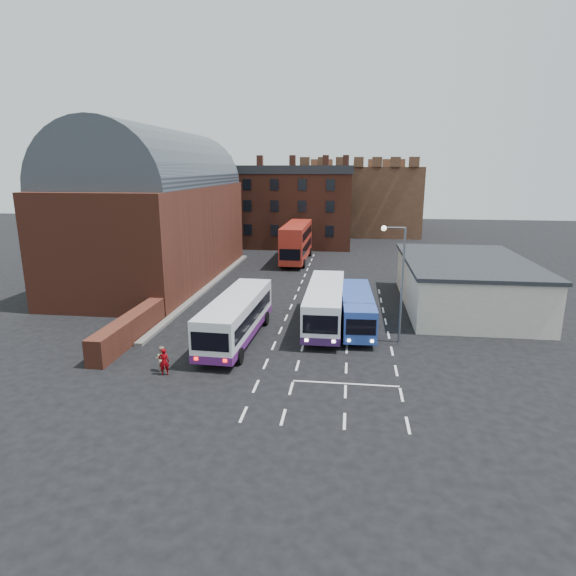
# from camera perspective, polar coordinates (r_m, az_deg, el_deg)

# --- Properties ---
(ground) EXTENTS (180.00, 180.00, 0.00)m
(ground) POSITION_cam_1_polar(r_m,az_deg,el_deg) (31.15, -2.40, -8.40)
(ground) COLOR black
(railway_station) EXTENTS (12.00, 28.00, 16.00)m
(railway_station) POSITION_cam_1_polar(r_m,az_deg,el_deg) (53.60, -15.28, 9.04)
(railway_station) COLOR #602B1E
(railway_station) RESTS_ON ground
(forecourt_wall) EXTENTS (1.20, 10.00, 1.80)m
(forecourt_wall) POSITION_cam_1_polar(r_m,az_deg,el_deg) (35.68, -18.27, -4.62)
(forecourt_wall) COLOR #602B1E
(forecourt_wall) RESTS_ON ground
(cream_building) EXTENTS (10.40, 16.40, 4.25)m
(cream_building) POSITION_cam_1_polar(r_m,az_deg,el_deg) (44.59, 20.19, 0.58)
(cream_building) COLOR beige
(cream_building) RESTS_ON ground
(brick_terrace) EXTENTS (22.00, 10.00, 11.00)m
(brick_terrace) POSITION_cam_1_polar(r_m,az_deg,el_deg) (75.43, -1.00, 9.23)
(brick_terrace) COLOR brown
(brick_terrace) RESTS_ON ground
(castle_keep) EXTENTS (22.00, 22.00, 12.00)m
(castle_keep) POSITION_cam_1_polar(r_m,az_deg,el_deg) (94.54, 8.15, 10.38)
(castle_keep) COLOR brown
(castle_keep) RESTS_ON ground
(bus_white_outbound) EXTENTS (3.25, 11.64, 3.15)m
(bus_white_outbound) POSITION_cam_1_polar(r_m,az_deg,el_deg) (33.95, -6.13, -3.21)
(bus_white_outbound) COLOR silver
(bus_white_outbound) RESTS_ON ground
(bus_white_inbound) EXTENTS (2.92, 11.53, 3.14)m
(bus_white_inbound) POSITION_cam_1_polar(r_m,az_deg,el_deg) (36.95, 4.41, -1.74)
(bus_white_inbound) COLOR white
(bus_white_inbound) RESTS_ON ground
(bus_blue) EXTENTS (2.81, 9.95, 2.69)m
(bus_blue) POSITION_cam_1_polar(r_m,az_deg,el_deg) (36.84, 8.18, -2.33)
(bus_blue) COLOR #28459E
(bus_blue) RESTS_ON ground
(bus_red_double) EXTENTS (3.20, 12.32, 4.92)m
(bus_red_double) POSITION_cam_1_polar(r_m,az_deg,el_deg) (62.14, 1.00, 5.49)
(bus_red_double) COLOR #A6271B
(bus_red_double) RESTS_ON ground
(street_lamp) EXTENTS (1.67, 0.36, 8.17)m
(street_lamp) POSITION_cam_1_polar(r_m,az_deg,el_deg) (33.45, 12.96, 1.68)
(street_lamp) COLOR slate
(street_lamp) RESTS_ON ground
(pedestrian_red) EXTENTS (0.69, 0.55, 1.65)m
(pedestrian_red) POSITION_cam_1_polar(r_m,az_deg,el_deg) (29.52, -14.48, -8.45)
(pedestrian_red) COLOR #750308
(pedestrian_red) RESTS_ON ground
(pedestrian_beige) EXTENTS (0.78, 0.61, 1.56)m
(pedestrian_beige) POSITION_cam_1_polar(r_m,az_deg,el_deg) (30.11, -14.75, -8.10)
(pedestrian_beige) COLOR tan
(pedestrian_beige) RESTS_ON ground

